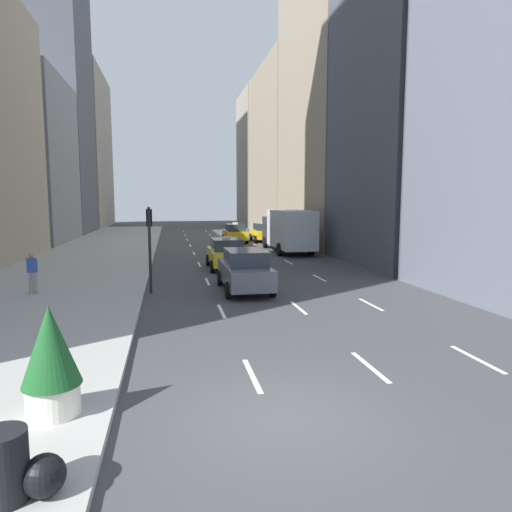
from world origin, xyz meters
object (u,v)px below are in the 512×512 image
taxi_second (226,253)px  traffic_light_pole (150,236)px  sedan_black_near (245,270)px  trash_can (3,466)px  pedestrian_mid_block (32,271)px  planter_with_shrub (51,359)px  box_truck (288,229)px  taxi_third (235,233)px  taxi_lead (263,232)px

taxi_second → traffic_light_pole: traffic_light_pole is taller
sedan_black_near → trash_can: 14.25m
pedestrian_mid_block → sedan_black_near: bearing=-2.4°
taxi_second → planter_with_shrub: 18.28m
box_truck → traffic_light_pole: (-9.55, -13.78, 0.70)m
taxi_second → sedan_black_near: (0.00, -6.60, 0.03)m
taxi_third → sedan_black_near: 22.76m
taxi_third → traffic_light_pole: bearing=-106.9°
planter_with_shrub → traffic_light_pole: size_ratio=0.54×
sedan_black_near → planter_with_shrub: bearing=-115.4°
taxi_second → box_truck: 9.41m
traffic_light_pole → taxi_second: bearing=57.7°
sedan_black_near → trash_can: bearing=-111.5°
planter_with_shrub → taxi_third: bearing=76.6°
sedan_black_near → traffic_light_pole: (-3.95, 0.34, 1.50)m
planter_with_shrub → traffic_light_pole: (1.24, 11.27, 1.26)m
taxi_second → pedestrian_mid_block: taxi_second is taller
taxi_second → taxi_third: bearing=80.1°
pedestrian_mid_block → traffic_light_pole: 4.80m
taxi_third → planter_with_shrub: size_ratio=2.26×
taxi_second → traffic_light_pole: 7.55m
taxi_second → trash_can: size_ratio=4.89×
traffic_light_pole → taxi_lead: bearing=67.4°
pedestrian_mid_block → taxi_lead: bearing=58.3°
sedan_black_near → trash_can: size_ratio=5.26×
traffic_light_pole → trash_can: bearing=-95.3°
trash_can → traffic_light_pole: (1.27, 13.60, 1.81)m
box_truck → taxi_second: bearing=-126.7°
trash_can → pedestrian_mid_block: pedestrian_mid_block is taller
taxi_lead → trash_can: size_ratio=4.89×
planter_with_shrub → traffic_light_pole: 11.41m
box_truck → trash_can: bearing=-111.6°
box_truck → planter_with_shrub: bearing=-113.3°
taxi_lead → box_truck: (0.00, -9.15, 0.83)m
trash_can → pedestrian_mid_block: size_ratio=0.55×
sedan_black_near → planter_with_shrub: planter_with_shrub is taller
sedan_black_near → traffic_light_pole: 4.24m
taxi_second → trash_can: taxi_second is taller
taxi_third → planter_with_shrub: planter_with_shrub is taller
taxi_lead → box_truck: box_truck is taller
box_truck → traffic_light_pole: 16.78m
taxi_lead → pedestrian_mid_block: bearing=-121.7°
sedan_black_near → pedestrian_mid_block: (-8.56, 0.36, 0.16)m
taxi_second → planter_with_shrub: planter_with_shrub is taller
pedestrian_mid_block → traffic_light_pole: bearing=-0.2°
trash_can → traffic_light_pole: 13.78m
taxi_second → pedestrian_mid_block: bearing=-143.9°
sedan_black_near → planter_with_shrub: (-5.19, -10.93, 0.24)m
planter_with_shrub → taxi_lead: bearing=72.5°
box_truck → traffic_light_pole: bearing=-124.7°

